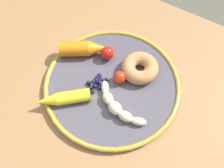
% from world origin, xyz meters
% --- Properties ---
extents(ground_plane, '(6.00, 6.00, 0.00)m').
position_xyz_m(ground_plane, '(0.00, 0.00, 0.00)').
color(ground_plane, '#5A5848').
extents(dining_table, '(0.99, 0.78, 0.75)m').
position_xyz_m(dining_table, '(0.00, 0.00, 0.65)').
color(dining_table, '#9C6F43').
rests_on(dining_table, ground_plane).
extents(plate, '(0.36, 0.36, 0.02)m').
position_xyz_m(plate, '(-0.04, -0.04, 0.76)').
color(plate, '#4E4A53').
rests_on(plate, dining_table).
extents(banana, '(0.16, 0.08, 0.03)m').
position_xyz_m(banana, '(-0.09, 0.01, 0.78)').
color(banana, beige).
rests_on(banana, plate).
extents(carrot_orange, '(0.13, 0.11, 0.04)m').
position_xyz_m(carrot_orange, '(0.08, -0.09, 0.78)').
color(carrot_orange, orange).
rests_on(carrot_orange, plate).
extents(carrot_yellow, '(0.12, 0.11, 0.03)m').
position_xyz_m(carrot_yellow, '(0.04, 0.06, 0.78)').
color(carrot_yellow, yellow).
rests_on(carrot_yellow, plate).
extents(donut, '(0.13, 0.13, 0.04)m').
position_xyz_m(donut, '(-0.08, -0.11, 0.78)').
color(donut, '#BA804B').
rests_on(donut, plate).
extents(blueberry_pile, '(0.05, 0.06, 0.02)m').
position_xyz_m(blueberry_pile, '(-0.01, -0.02, 0.77)').
color(blueberry_pile, '#191638').
rests_on(blueberry_pile, plate).
extents(tomato_near, '(0.03, 0.03, 0.03)m').
position_xyz_m(tomato_near, '(-0.05, -0.06, 0.78)').
color(tomato_near, red).
rests_on(tomato_near, plate).
extents(tomato_mid, '(0.04, 0.04, 0.04)m').
position_xyz_m(tomato_mid, '(0.01, -0.11, 0.78)').
color(tomato_mid, red).
rests_on(tomato_mid, plate).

